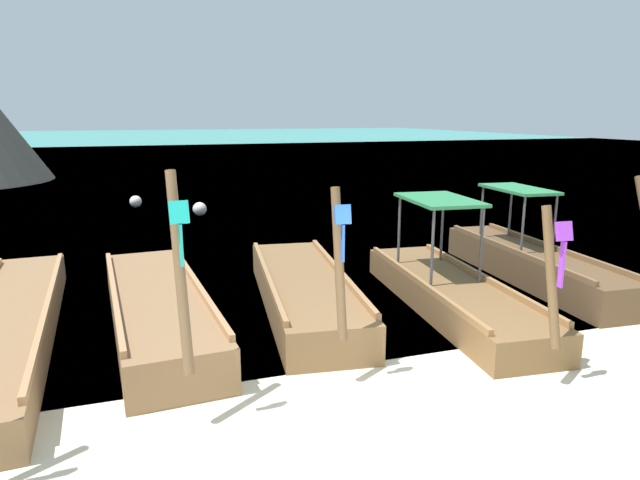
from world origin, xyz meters
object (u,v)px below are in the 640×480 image
at_px(longtail_boat_orange_ribbon, 9,327).
at_px(longtail_boat_violet_ribbon, 451,292).
at_px(longtail_boat_turquoise_ribbon, 158,308).
at_px(mooring_buoy_near, 136,202).
at_px(mooring_buoy_far, 200,209).
at_px(longtail_boat_blue_ribbon, 304,292).
at_px(longtail_boat_pink_ribbon, 532,263).

height_order(longtail_boat_orange_ribbon, longtail_boat_violet_ribbon, longtail_boat_orange_ribbon).
height_order(longtail_boat_orange_ribbon, longtail_boat_turquoise_ribbon, longtail_boat_turquoise_ribbon).
xyz_separation_m(longtail_boat_orange_ribbon, mooring_buoy_near, (1.91, 12.63, -0.05)).
height_order(longtail_boat_orange_ribbon, mooring_buoy_far, longtail_boat_orange_ribbon).
xyz_separation_m(longtail_boat_blue_ribbon, longtail_boat_violet_ribbon, (2.46, -0.89, 0.01)).
bearing_deg(longtail_boat_orange_ribbon, mooring_buoy_far, 68.56).
relative_size(longtail_boat_orange_ribbon, longtail_boat_turquoise_ribbon, 1.22).
bearing_deg(longtail_boat_violet_ribbon, mooring_buoy_far, 106.26).
distance_m(longtail_boat_blue_ribbon, mooring_buoy_near, 12.80).
height_order(longtail_boat_turquoise_ribbon, longtail_boat_blue_ribbon, longtail_boat_turquoise_ribbon).
bearing_deg(longtail_boat_turquoise_ribbon, longtail_boat_pink_ribbon, 1.92).
height_order(longtail_boat_turquoise_ribbon, longtail_boat_pink_ribbon, longtail_boat_turquoise_ribbon).
xyz_separation_m(longtail_boat_blue_ribbon, longtail_boat_pink_ribbon, (4.97, 0.11, 0.07)).
relative_size(longtail_boat_turquoise_ribbon, longtail_boat_violet_ribbon, 1.07).
bearing_deg(longtail_boat_turquoise_ribbon, longtail_boat_orange_ribbon, 179.94).
relative_size(longtail_boat_orange_ribbon, longtail_boat_violet_ribbon, 1.30).
height_order(longtail_boat_orange_ribbon, longtail_boat_blue_ribbon, longtail_boat_orange_ribbon).
bearing_deg(longtail_boat_orange_ribbon, longtail_boat_pink_ribbon, 1.48).
height_order(longtail_boat_blue_ribbon, longtail_boat_violet_ribbon, longtail_boat_blue_ribbon).
bearing_deg(longtail_boat_turquoise_ribbon, longtail_boat_violet_ribbon, -8.50).
height_order(longtail_boat_violet_ribbon, mooring_buoy_far, longtail_boat_violet_ribbon).
height_order(longtail_boat_orange_ribbon, mooring_buoy_near, longtail_boat_orange_ribbon).
height_order(longtail_boat_turquoise_ribbon, mooring_buoy_far, longtail_boat_turquoise_ribbon).
bearing_deg(longtail_boat_pink_ribbon, mooring_buoy_near, 122.01).
xyz_separation_m(longtail_boat_violet_ribbon, mooring_buoy_near, (-5.23, 13.38, -0.10)).
bearing_deg(longtail_boat_orange_ribbon, longtail_boat_blue_ribbon, 1.70).
xyz_separation_m(longtail_boat_pink_ribbon, mooring_buoy_far, (-5.68, 9.86, -0.14)).
relative_size(longtail_boat_violet_ribbon, longtail_boat_pink_ribbon, 0.96).
bearing_deg(longtail_boat_violet_ribbon, longtail_boat_orange_ribbon, 174.03).
bearing_deg(mooring_buoy_near, longtail_boat_turquoise_ribbon, -88.89).
xyz_separation_m(longtail_boat_orange_ribbon, longtail_boat_violet_ribbon, (7.14, -0.75, 0.05)).
bearing_deg(mooring_buoy_far, mooring_buoy_near, 129.26).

